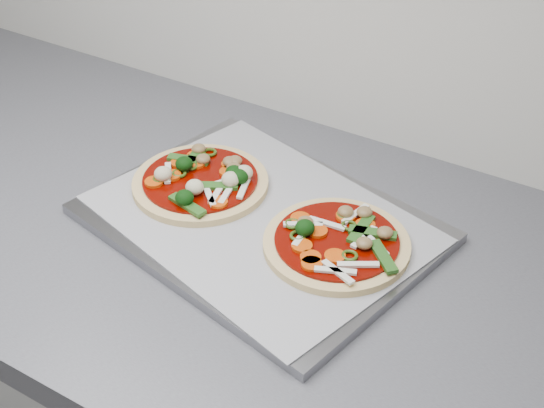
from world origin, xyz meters
The scene contains 5 objects.
countertop centered at (0.00, 1.30, 0.88)m, with size 3.60×0.60×0.04m, color slate.
baking_tray centered at (-0.22, 1.33, 0.91)m, with size 0.42×0.31×0.01m, color gray.
parchment centered at (-0.22, 1.33, 0.91)m, with size 0.40×0.29×0.00m, color #A09FA5.
pizza_left centered at (-0.32, 1.35, 0.93)m, with size 0.25×0.25×0.03m.
pizza_right centered at (-0.11, 1.33, 0.92)m, with size 0.21×0.21×0.03m.
Camera 1 is at (0.19, 0.69, 1.50)m, focal length 50.00 mm.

